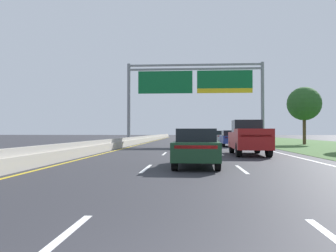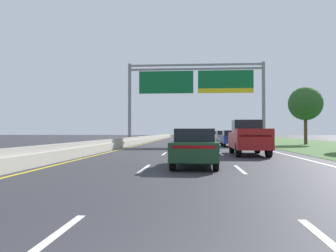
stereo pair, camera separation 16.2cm
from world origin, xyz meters
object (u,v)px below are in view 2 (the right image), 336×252
(car_white_right_lane_sedan, at_px, (218,136))
(roadside_tree_far, at_px, (305,104))
(pickup_truck_red, at_px, (248,138))
(car_silver_right_lane_sedan, at_px, (223,137))
(overhead_sign_gantry, at_px, (196,86))
(car_blue_right_lane_sedan, at_px, (231,138))
(car_darkgreen_centre_lane_sedan, at_px, (195,147))

(car_white_right_lane_sedan, relative_size, roadside_tree_far, 0.69)
(pickup_truck_red, height_order, car_silver_right_lane_sedan, pickup_truck_red)
(overhead_sign_gantry, xyz_separation_m, car_white_right_lane_sedan, (3.62, 17.53, -5.65))
(car_blue_right_lane_sedan, bearing_deg, car_darkgreen_centre_lane_sedan, 169.56)
(overhead_sign_gantry, distance_m, car_darkgreen_centre_lane_sedan, 23.86)
(roadside_tree_far, bearing_deg, car_blue_right_lane_sedan, -148.15)
(overhead_sign_gantry, distance_m, car_blue_right_lane_sedan, 7.61)
(car_silver_right_lane_sedan, distance_m, roadside_tree_far, 10.76)
(overhead_sign_gantry, distance_m, roadside_tree_far, 12.57)
(car_white_right_lane_sedan, distance_m, roadside_tree_far, 18.40)
(car_blue_right_lane_sedan, bearing_deg, car_silver_right_lane_sedan, -0.09)
(roadside_tree_far, bearing_deg, pickup_truck_red, -117.44)
(overhead_sign_gantry, bearing_deg, roadside_tree_far, 8.09)
(car_darkgreen_centre_lane_sedan, relative_size, car_silver_right_lane_sedan, 1.00)
(car_darkgreen_centre_lane_sedan, xyz_separation_m, car_blue_right_lane_sedan, (3.62, 19.44, 0.00))
(car_blue_right_lane_sedan, height_order, car_silver_right_lane_sedan, same)
(car_blue_right_lane_sedan, relative_size, roadside_tree_far, 0.68)
(car_darkgreen_centre_lane_sedan, bearing_deg, car_blue_right_lane_sedan, -8.97)
(car_silver_right_lane_sedan, height_order, roadside_tree_far, roadside_tree_far)
(car_darkgreen_centre_lane_sedan, height_order, roadside_tree_far, roadside_tree_far)
(car_silver_right_lane_sedan, xyz_separation_m, roadside_tree_far, (8.80, -4.91, 3.76))
(car_darkgreen_centre_lane_sedan, distance_m, car_white_right_lane_sedan, 40.89)
(car_white_right_lane_sedan, bearing_deg, overhead_sign_gantry, 169.93)
(pickup_truck_red, height_order, car_darkgreen_centre_lane_sedan, pickup_truck_red)
(car_darkgreen_centre_lane_sedan, bearing_deg, car_white_right_lane_sedan, -3.72)
(overhead_sign_gantry, xyz_separation_m, pickup_truck_red, (3.19, -15.79, -5.39))
(overhead_sign_gantry, distance_m, car_silver_right_lane_sedan, 9.41)
(pickup_truck_red, height_order, roadside_tree_far, roadside_tree_far)
(car_silver_right_lane_sedan, bearing_deg, overhead_sign_gantry, 150.79)
(car_white_right_lane_sedan, bearing_deg, pickup_truck_red, -179.15)
(car_darkgreen_centre_lane_sedan, relative_size, roadside_tree_far, 0.69)
(pickup_truck_red, bearing_deg, car_white_right_lane_sedan, -0.12)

